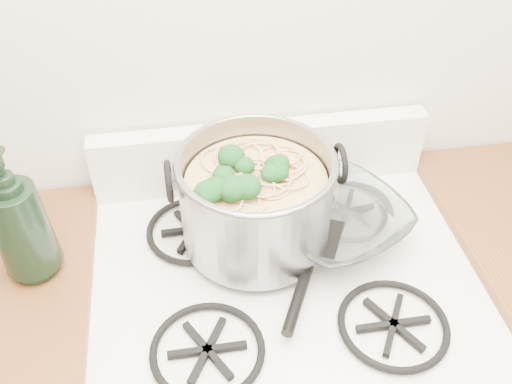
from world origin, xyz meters
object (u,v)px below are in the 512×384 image
glass_bowl (334,227)px  bottle (18,217)px  stock_pot (256,201)px  spatula (319,234)px

glass_bowl → bottle: (-0.60, -0.00, 0.13)m
stock_pot → glass_bowl: 0.18m
spatula → glass_bowl: (0.04, 0.01, 0.00)m
spatula → glass_bowl: size_ratio=2.76×
bottle → stock_pot: bearing=15.8°
spatula → stock_pot: bearing=-166.6°
stock_pot → spatula: 0.16m
spatula → bottle: 0.58m
stock_pot → spatula: (0.13, -0.03, -0.09)m
stock_pot → bottle: size_ratio=1.19×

